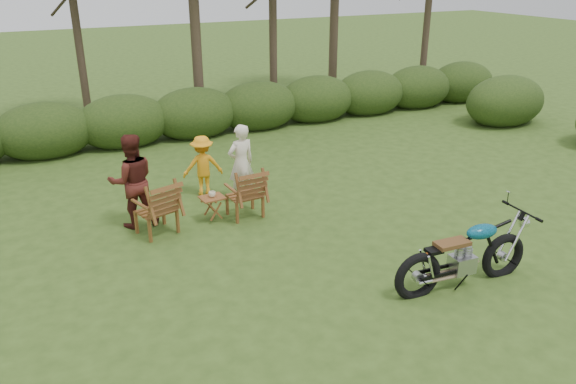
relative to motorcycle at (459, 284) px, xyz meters
name	(u,v)px	position (x,y,z in m)	size (l,w,h in m)	color
ground	(372,281)	(-1.16, 0.69, 0.00)	(80.00, 80.00, 0.00)	#2F4717
motorcycle	(459,284)	(0.00, 0.00, 0.00)	(2.26, 0.86, 1.29)	#0D86B0
lawn_chair_right	(245,216)	(-2.02, 3.86, 0.00)	(0.71, 0.71, 1.03)	brown
lawn_chair_left	(158,233)	(-3.76, 3.89, 0.00)	(0.73, 0.73, 1.06)	brown
side_table	(213,209)	(-2.65, 3.96, 0.24)	(0.47, 0.40, 0.48)	brown
cup	(212,194)	(-2.64, 3.97, 0.54)	(0.14, 0.14, 0.11)	#ECE3C3
adult_a	(242,200)	(-1.77, 4.62, 0.00)	(0.60, 0.40, 1.65)	#EFE1C5
adult_b	(137,225)	(-4.03, 4.40, 0.00)	(0.88, 0.68, 1.80)	#4D1B16
child	(205,194)	(-2.38, 5.28, 0.00)	(0.85, 0.49, 1.31)	orange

